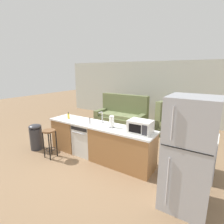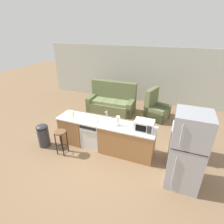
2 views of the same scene
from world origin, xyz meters
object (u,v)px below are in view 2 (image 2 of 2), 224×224
object	(u,v)px
soap_bottle	(97,121)
armchair	(155,110)
dishwasher	(93,134)
trash_bin	(43,135)
couch	(112,102)
paper_towel_roll	(118,121)
refrigerator	(187,151)
bar_stool	(61,138)
microwave	(144,125)
kettle	(195,128)
stove_range	(184,141)
dish_soap_bottle	(73,115)

from	to	relation	value
soap_bottle	armchair	size ratio (longest dim) A/B	0.15
dishwasher	trash_bin	distance (m)	1.52
dishwasher	couch	bearing A→B (deg)	98.88
paper_towel_roll	trash_bin	size ratio (longest dim) A/B	0.38
refrigerator	bar_stool	bearing A→B (deg)	-177.73
paper_towel_roll	bar_stool	distance (m)	1.69
microwave	kettle	world-z (taller)	microwave
refrigerator	microwave	size ratio (longest dim) A/B	3.70
soap_bottle	stove_range	bearing A→B (deg)	16.05
bar_stool	trash_bin	xyz separation A→B (m)	(-0.75, 0.10, -0.16)
microwave	bar_stool	bearing A→B (deg)	-162.81
stove_range	couch	distance (m)	3.63
paper_towel_roll	trash_bin	distance (m)	2.38
kettle	stove_range	bearing A→B (deg)	143.32
microwave	couch	xyz separation A→B (m)	(-1.93, 2.59, -0.65)
refrigerator	kettle	bearing A→B (deg)	80.15
dishwasher	refrigerator	bearing A→B (deg)	-11.93
couch	dishwasher	bearing A→B (deg)	-81.12
stove_range	dish_soap_bottle	xyz separation A→B (m)	(-3.22, -0.59, 0.52)
bar_stool	stove_range	bearing A→B (deg)	20.63
dish_soap_bottle	couch	xyz separation A→B (m)	(0.21, 2.63, -0.58)
dishwasher	couch	xyz separation A→B (m)	(-0.40, 2.59, -0.03)
dish_soap_bottle	trash_bin	distance (m)	1.13
armchair	trash_bin	bearing A→B (deg)	-132.19
refrigerator	paper_towel_roll	distance (m)	1.86
dishwasher	paper_towel_roll	bearing A→B (deg)	-1.90
stove_range	kettle	world-z (taller)	kettle
dishwasher	armchair	xyz separation A→B (m)	(1.47, 2.59, -0.07)
stove_range	armchair	bearing A→B (deg)	118.98
soap_bottle	armchair	distance (m)	3.06
paper_towel_roll	bar_stool	world-z (taller)	paper_towel_roll
paper_towel_roll	dishwasher	bearing A→B (deg)	178.10
couch	armchair	world-z (taller)	couch
microwave	dish_soap_bottle	bearing A→B (deg)	-179.00
dish_soap_bottle	bar_stool	bearing A→B (deg)	-93.92
stove_range	refrigerator	xyz separation A→B (m)	(-0.00, -1.10, 0.47)
paper_towel_roll	kettle	bearing A→B (deg)	12.95
refrigerator	bar_stool	size ratio (longest dim) A/B	2.50
refrigerator	stove_range	bearing A→B (deg)	89.99
stove_range	dishwasher	bearing A→B (deg)	-168.09
dishwasher	stove_range	xyz separation A→B (m)	(2.60, 0.55, 0.03)
trash_bin	couch	size ratio (longest dim) A/B	0.37
soap_bottle	bar_stool	bearing A→B (deg)	-148.52
dishwasher	kettle	distance (m)	2.86
dishwasher	soap_bottle	world-z (taller)	soap_bottle
dishwasher	bar_stool	bearing A→B (deg)	-134.17
paper_towel_roll	trash_bin	bearing A→B (deg)	-166.04
microwave	trash_bin	distance (m)	3.06
armchair	bar_stool	bearing A→B (deg)	-123.05
kettle	armchair	size ratio (longest dim) A/B	0.17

